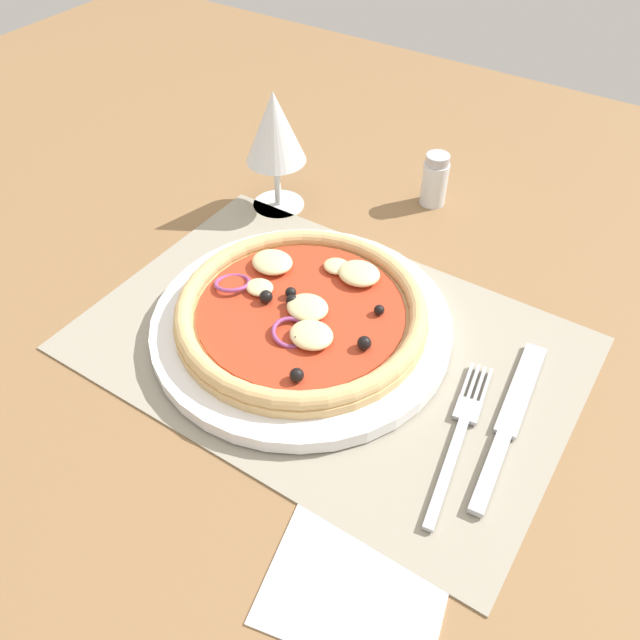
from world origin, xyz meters
The scene contains 9 objects.
ground_plane centered at (0.00, 0.00, -1.20)cm, with size 190.00×140.00×2.40cm, color olive.
placemat centered at (0.00, 0.00, 0.20)cm, with size 47.17×32.33×0.40cm, color gray.
plate centered at (-3.13, -0.01, 1.14)cm, with size 29.81×29.81×1.47cm, color white.
pizza centered at (-3.16, 0.08, 2.98)cm, with size 24.89×24.89×2.62cm.
fork centered at (15.46, -2.88, 0.62)cm, with size 4.56×17.99×0.44cm.
knife centered at (18.58, 0.56, 0.65)cm, with size 3.78×20.06×0.62cm.
wine_glass centered at (-18.31, 17.05, 10.05)cm, with size 7.20×7.20×14.90cm.
napkin centered at (14.65, -18.81, 0.18)cm, with size 12.78×11.50×0.36cm, color white.
pepper_shaker centered at (-2.41, 28.13, 3.25)cm, with size 3.20×3.20×6.70cm.
Camera 1 is at (23.57, -37.53, 46.38)cm, focal length 36.37 mm.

